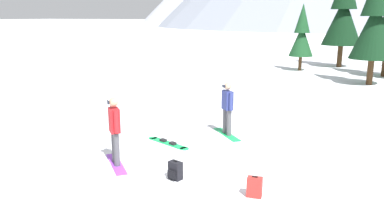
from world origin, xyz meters
TOP-DOWN VIEW (x-y plane):
  - ground_plane at (0.00, 0.00)m, footprint 800.00×800.00m
  - snowboarder_foreground at (-2.01, -0.99)m, footprint 1.34×1.31m
  - snowboarder_midground at (-0.30, 2.74)m, footprint 1.31×1.32m
  - loose_snowboard_near_left at (-1.61, 1.11)m, footprint 1.71×0.83m
  - backpack_black at (-0.16, -1.19)m, footprint 0.36×0.32m
  - backpack_red at (1.81, -1.27)m, footprint 0.34×0.29m
  - pine_tree_leaning at (1.34, 23.03)m, footprint 2.89×2.89m
  - pine_tree_short at (-1.01, 19.69)m, footprint 1.68×1.68m
  - pine_tree_broad at (3.65, 15.28)m, footprint 2.49×2.49m

SIDE VIEW (x-z plane):
  - ground_plane at x=0.00m, z-range 0.00..0.00m
  - loose_snowboard_near_left at x=-1.61m, z-range -0.02..0.07m
  - backpack_black at x=-0.16m, z-range -0.02..0.45m
  - backpack_red at x=1.81m, z-range -0.02..0.45m
  - snowboarder_midground at x=-0.30m, z-range 0.05..1.79m
  - snowboarder_foreground at x=-2.01m, z-range 0.05..1.85m
  - pine_tree_short at x=-1.01m, z-range 0.21..4.87m
  - pine_tree_broad at x=3.65m, z-range 0.30..6.96m
  - pine_tree_leaning at x=1.34m, z-range 0.34..7.89m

